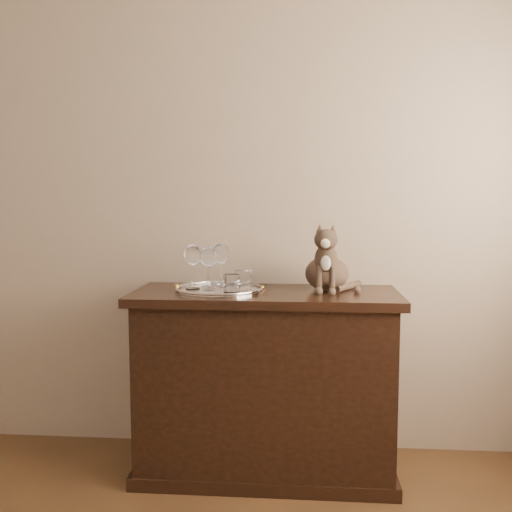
{
  "coord_description": "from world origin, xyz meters",
  "views": [
    {
      "loc": [
        0.77,
        -0.6,
        1.26
      ],
      "look_at": [
        0.56,
        1.95,
        1.01
      ],
      "focal_mm": 40.0,
      "sensor_mm": 36.0,
      "label": 1
    }
  ],
  "objects_px": {
    "wine_glass_a": "(208,267)",
    "wine_glass_c": "(192,267)",
    "tumbler_c": "(243,280)",
    "tumbler_a": "(231,283)",
    "tray": "(219,290)",
    "wine_glass_b": "(221,265)",
    "wine_glass_d": "(209,268)",
    "cat": "(327,257)",
    "sideboard": "(265,383)"
  },
  "relations": [
    {
      "from": "wine_glass_d",
      "to": "tumbler_a",
      "type": "relative_size",
      "value": 2.44
    },
    {
      "from": "sideboard",
      "to": "wine_glass_a",
      "type": "height_order",
      "value": "wine_glass_a"
    },
    {
      "from": "tray",
      "to": "wine_glass_d",
      "type": "xyz_separation_m",
      "value": [
        -0.05,
        0.0,
        0.1
      ]
    },
    {
      "from": "wine_glass_c",
      "to": "tumbler_a",
      "type": "xyz_separation_m",
      "value": [
        0.19,
        -0.08,
        -0.06
      ]
    },
    {
      "from": "tumbler_a",
      "to": "tumbler_c",
      "type": "bearing_deg",
      "value": 56.88
    },
    {
      "from": "wine_glass_b",
      "to": "tumbler_a",
      "type": "bearing_deg",
      "value": -67.71
    },
    {
      "from": "tumbler_a",
      "to": "tumbler_c",
      "type": "xyz_separation_m",
      "value": [
        0.04,
        0.07,
        0.0
      ]
    },
    {
      "from": "wine_glass_d",
      "to": "cat",
      "type": "relative_size",
      "value": 0.64
    },
    {
      "from": "wine_glass_c",
      "to": "cat",
      "type": "xyz_separation_m",
      "value": [
        0.61,
        0.08,
        0.04
      ]
    },
    {
      "from": "wine_glass_b",
      "to": "wine_glass_c",
      "type": "height_order",
      "value": "wine_glass_c"
    },
    {
      "from": "wine_glass_c",
      "to": "tumbler_c",
      "type": "height_order",
      "value": "wine_glass_c"
    },
    {
      "from": "sideboard",
      "to": "wine_glass_b",
      "type": "bearing_deg",
      "value": 157.87
    },
    {
      "from": "wine_glass_a",
      "to": "tumbler_c",
      "type": "bearing_deg",
      "value": -29.02
    },
    {
      "from": "tumbler_a",
      "to": "tumbler_c",
      "type": "relative_size",
      "value": 0.91
    },
    {
      "from": "tumbler_c",
      "to": "wine_glass_c",
      "type": "bearing_deg",
      "value": 177.37
    },
    {
      "from": "tray",
      "to": "wine_glass_d",
      "type": "distance_m",
      "value": 0.11
    },
    {
      "from": "tray",
      "to": "tumbler_c",
      "type": "bearing_deg",
      "value": -8.32
    },
    {
      "from": "wine_glass_a",
      "to": "tumbler_c",
      "type": "xyz_separation_m",
      "value": [
        0.18,
        -0.1,
        -0.05
      ]
    },
    {
      "from": "tumbler_c",
      "to": "cat",
      "type": "distance_m",
      "value": 0.4
    },
    {
      "from": "wine_glass_d",
      "to": "tumbler_c",
      "type": "relative_size",
      "value": 2.22
    },
    {
      "from": "tumbler_c",
      "to": "tumbler_a",
      "type": "bearing_deg",
      "value": -123.12
    },
    {
      "from": "wine_glass_a",
      "to": "wine_glass_c",
      "type": "height_order",
      "value": "wine_glass_c"
    },
    {
      "from": "tumbler_a",
      "to": "cat",
      "type": "bearing_deg",
      "value": 20.02
    },
    {
      "from": "cat",
      "to": "wine_glass_d",
      "type": "bearing_deg",
      "value": -167.45
    },
    {
      "from": "tumbler_a",
      "to": "cat",
      "type": "distance_m",
      "value": 0.46
    },
    {
      "from": "sideboard",
      "to": "wine_glass_c",
      "type": "relative_size",
      "value": 5.8
    },
    {
      "from": "sideboard",
      "to": "wine_glass_c",
      "type": "xyz_separation_m",
      "value": [
        -0.33,
        -0.01,
        0.54
      ]
    },
    {
      "from": "tray",
      "to": "wine_glass_b",
      "type": "xyz_separation_m",
      "value": [
        -0.0,
        0.09,
        0.11
      ]
    },
    {
      "from": "wine_glass_a",
      "to": "wine_glass_b",
      "type": "relative_size",
      "value": 0.88
    },
    {
      "from": "wine_glass_a",
      "to": "wine_glass_d",
      "type": "height_order",
      "value": "wine_glass_d"
    },
    {
      "from": "wine_glass_b",
      "to": "wine_glass_c",
      "type": "distance_m",
      "value": 0.15
    },
    {
      "from": "sideboard",
      "to": "cat",
      "type": "bearing_deg",
      "value": 14.05
    },
    {
      "from": "wine_glass_d",
      "to": "cat",
      "type": "distance_m",
      "value": 0.54
    },
    {
      "from": "wine_glass_d",
      "to": "wine_glass_a",
      "type": "bearing_deg",
      "value": 102.19
    },
    {
      "from": "tumbler_a",
      "to": "wine_glass_a",
      "type": "bearing_deg",
      "value": 128.45
    },
    {
      "from": "sideboard",
      "to": "wine_glass_b",
      "type": "height_order",
      "value": "wine_glass_b"
    },
    {
      "from": "sideboard",
      "to": "wine_glass_d",
      "type": "distance_m",
      "value": 0.59
    },
    {
      "from": "wine_glass_a",
      "to": "tumbler_a",
      "type": "relative_size",
      "value": 2.22
    },
    {
      "from": "wine_glass_d",
      "to": "tumbler_a",
      "type": "distance_m",
      "value": 0.15
    },
    {
      "from": "wine_glass_a",
      "to": "wine_glass_c",
      "type": "xyz_separation_m",
      "value": [
        -0.06,
        -0.09,
        0.01
      ]
    },
    {
      "from": "wine_glass_c",
      "to": "wine_glass_d",
      "type": "xyz_separation_m",
      "value": [
        0.07,
        0.01,
        -0.01
      ]
    },
    {
      "from": "wine_glass_c",
      "to": "sideboard",
      "type": "bearing_deg",
      "value": 0.96
    },
    {
      "from": "wine_glass_a",
      "to": "cat",
      "type": "xyz_separation_m",
      "value": [
        0.55,
        -0.01,
        0.06
      ]
    },
    {
      "from": "wine_glass_d",
      "to": "tray",
      "type": "bearing_deg",
      "value": -0.55
    },
    {
      "from": "sideboard",
      "to": "tray",
      "type": "bearing_deg",
      "value": -179.98
    },
    {
      "from": "wine_glass_a",
      "to": "wine_glass_b",
      "type": "bearing_deg",
      "value": 5.49
    },
    {
      "from": "wine_glass_a",
      "to": "wine_glass_d",
      "type": "xyz_separation_m",
      "value": [
        0.02,
        -0.08,
        0.01
      ]
    },
    {
      "from": "tumbler_a",
      "to": "wine_glass_b",
      "type": "bearing_deg",
      "value": 112.29
    },
    {
      "from": "wine_glass_c",
      "to": "tumbler_c",
      "type": "bearing_deg",
      "value": -2.63
    },
    {
      "from": "sideboard",
      "to": "tumbler_a",
      "type": "distance_m",
      "value": 0.5
    }
  ]
}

